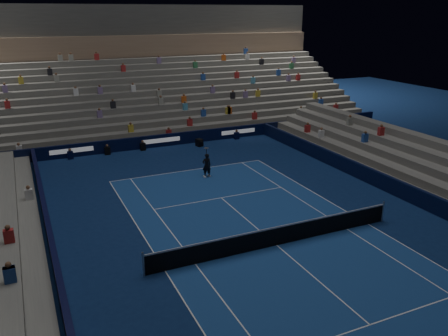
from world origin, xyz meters
name	(u,v)px	position (x,y,z in m)	size (l,w,h in m)	color
ground	(277,245)	(0.00, 0.00, 0.00)	(90.00, 90.00, 0.00)	#0C1F4C
court_surface	(277,245)	(0.00, 0.00, 0.01)	(10.97, 23.77, 0.01)	navy
sponsor_barrier_far	(161,141)	(0.00, 18.50, 0.50)	(44.00, 0.25, 1.00)	black
sponsor_barrier_east	(429,202)	(9.70, 0.00, 0.50)	(0.25, 37.00, 1.00)	black
sponsor_barrier_west	(60,284)	(-9.70, 0.00, 0.50)	(0.25, 37.00, 1.00)	black
grandstand_main	(131,89)	(0.00, 27.90, 3.38)	(44.00, 15.20, 11.20)	#61615C
tennis_net	(277,236)	(0.00, 0.00, 0.50)	(12.90, 0.10, 1.10)	#B2B2B7
tennis_player	(207,165)	(0.62, 10.14, 0.81)	(0.59, 0.39, 1.63)	black
broadcast_camera	(199,142)	(2.92, 17.28, 0.31)	(0.58, 0.96, 0.60)	black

